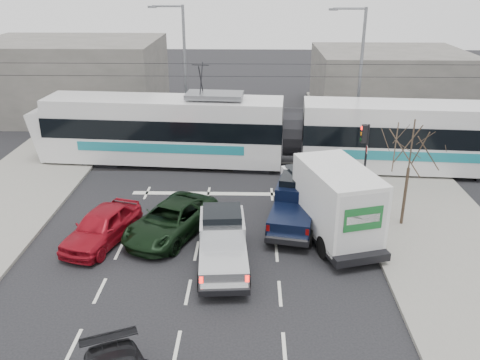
{
  "coord_description": "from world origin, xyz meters",
  "views": [
    {
      "loc": [
        0.63,
        -18.76,
        11.03
      ],
      "look_at": [
        0.06,
        3.59,
        1.8
      ],
      "focal_mm": 38.0,
      "sensor_mm": 36.0,
      "label": 1
    }
  ],
  "objects_px": {
    "bare_tree": "(411,149)",
    "traffic_signal": "(365,143)",
    "silver_pickup": "(223,240)",
    "box_truck": "(331,201)",
    "red_car": "(102,226)",
    "tram": "(291,133)",
    "green_car": "(171,220)",
    "street_lamp_near": "(358,71)",
    "street_lamp_far": "(182,65)",
    "navy_pickup": "(295,203)"
  },
  "relations": [
    {
      "from": "street_lamp_far",
      "to": "navy_pickup",
      "type": "xyz_separation_m",
      "value": [
        6.84,
        -13.4,
        -4.05
      ]
    },
    {
      "from": "traffic_signal",
      "to": "red_car",
      "type": "xyz_separation_m",
      "value": [
        -12.34,
        -5.84,
        -1.96
      ]
    },
    {
      "from": "traffic_signal",
      "to": "bare_tree",
      "type": "bearing_deg",
      "value": -74.24
    },
    {
      "from": "green_car",
      "to": "street_lamp_near",
      "type": "bearing_deg",
      "value": 74.53
    },
    {
      "from": "bare_tree",
      "to": "traffic_signal",
      "type": "xyz_separation_m",
      "value": [
        -1.13,
        4.0,
        -1.05
      ]
    },
    {
      "from": "bare_tree",
      "to": "red_car",
      "type": "relative_size",
      "value": 1.1
    },
    {
      "from": "bare_tree",
      "to": "tram",
      "type": "relative_size",
      "value": 0.17
    },
    {
      "from": "street_lamp_near",
      "to": "bare_tree",
      "type": "bearing_deg",
      "value": -88.58
    },
    {
      "from": "street_lamp_far",
      "to": "box_truck",
      "type": "bearing_deg",
      "value": -60.05
    },
    {
      "from": "silver_pickup",
      "to": "street_lamp_near",
      "type": "bearing_deg",
      "value": 57.6
    },
    {
      "from": "traffic_signal",
      "to": "green_car",
      "type": "distance_m",
      "value": 10.91
    },
    {
      "from": "box_truck",
      "to": "red_car",
      "type": "xyz_separation_m",
      "value": [
        -9.98,
        -0.95,
        -0.9
      ]
    },
    {
      "from": "traffic_signal",
      "to": "navy_pickup",
      "type": "height_order",
      "value": "traffic_signal"
    },
    {
      "from": "red_car",
      "to": "bare_tree",
      "type": "bearing_deg",
      "value": 24.78
    },
    {
      "from": "silver_pickup",
      "to": "bare_tree",
      "type": "bearing_deg",
      "value": 17.48
    },
    {
      "from": "traffic_signal",
      "to": "tram",
      "type": "height_order",
      "value": "tram"
    },
    {
      "from": "bare_tree",
      "to": "red_car",
      "type": "xyz_separation_m",
      "value": [
        -13.47,
        -1.84,
        -3.02
      ]
    },
    {
      "from": "bare_tree",
      "to": "red_car",
      "type": "distance_m",
      "value": 13.93
    },
    {
      "from": "bare_tree",
      "to": "street_lamp_near",
      "type": "height_order",
      "value": "street_lamp_near"
    },
    {
      "from": "traffic_signal",
      "to": "tram",
      "type": "relative_size",
      "value": 0.12
    },
    {
      "from": "traffic_signal",
      "to": "box_truck",
      "type": "xyz_separation_m",
      "value": [
        -2.37,
        -4.89,
        -1.06
      ]
    },
    {
      "from": "street_lamp_far",
      "to": "box_truck",
      "type": "relative_size",
      "value": 1.25
    },
    {
      "from": "bare_tree",
      "to": "navy_pickup",
      "type": "distance_m",
      "value": 5.65
    },
    {
      "from": "navy_pickup",
      "to": "street_lamp_near",
      "type": "bearing_deg",
      "value": 79.21
    },
    {
      "from": "tram",
      "to": "red_car",
      "type": "distance_m",
      "value": 12.98
    },
    {
      "from": "bare_tree",
      "to": "navy_pickup",
      "type": "height_order",
      "value": "bare_tree"
    },
    {
      "from": "tram",
      "to": "traffic_signal",
      "type": "bearing_deg",
      "value": -41.35
    },
    {
      "from": "traffic_signal",
      "to": "navy_pickup",
      "type": "xyz_separation_m",
      "value": [
        -3.82,
        -3.9,
        -1.68
      ]
    },
    {
      "from": "tram",
      "to": "green_car",
      "type": "relative_size",
      "value": 5.66
    },
    {
      "from": "box_truck",
      "to": "silver_pickup",
      "type": "bearing_deg",
      "value": -169.31
    },
    {
      "from": "street_lamp_near",
      "to": "silver_pickup",
      "type": "height_order",
      "value": "street_lamp_near"
    },
    {
      "from": "silver_pickup",
      "to": "box_truck",
      "type": "relative_size",
      "value": 0.77
    },
    {
      "from": "silver_pickup",
      "to": "street_lamp_far",
      "type": "bearing_deg",
      "value": 97.87
    },
    {
      "from": "traffic_signal",
      "to": "green_car",
      "type": "relative_size",
      "value": 0.68
    },
    {
      "from": "street_lamp_far",
      "to": "box_truck",
      "type": "xyz_separation_m",
      "value": [
        8.29,
        -14.39,
        -3.43
      ]
    },
    {
      "from": "traffic_signal",
      "to": "box_truck",
      "type": "relative_size",
      "value": 0.5
    },
    {
      "from": "street_lamp_near",
      "to": "box_truck",
      "type": "bearing_deg",
      "value": -104.52
    },
    {
      "from": "street_lamp_near",
      "to": "silver_pickup",
      "type": "distance_m",
      "value": 17.23
    },
    {
      "from": "tram",
      "to": "green_car",
      "type": "xyz_separation_m",
      "value": [
        -5.92,
        -8.68,
        -1.42
      ]
    },
    {
      "from": "silver_pickup",
      "to": "tram",
      "type": "bearing_deg",
      "value": 67.84
    },
    {
      "from": "bare_tree",
      "to": "silver_pickup",
      "type": "height_order",
      "value": "bare_tree"
    },
    {
      "from": "bare_tree",
      "to": "street_lamp_near",
      "type": "bearing_deg",
      "value": 91.42
    },
    {
      "from": "red_car",
      "to": "traffic_signal",
      "type": "bearing_deg",
      "value": 42.32
    },
    {
      "from": "box_truck",
      "to": "red_car",
      "type": "relative_size",
      "value": 1.57
    },
    {
      "from": "tram",
      "to": "red_car",
      "type": "bearing_deg",
      "value": -128.82
    },
    {
      "from": "bare_tree",
      "to": "traffic_signal",
      "type": "height_order",
      "value": "bare_tree"
    },
    {
      "from": "street_lamp_near",
      "to": "street_lamp_far",
      "type": "height_order",
      "value": "same"
    },
    {
      "from": "navy_pickup",
      "to": "green_car",
      "type": "relative_size",
      "value": 1.02
    },
    {
      "from": "tram",
      "to": "green_car",
      "type": "distance_m",
      "value": 10.6
    },
    {
      "from": "tram",
      "to": "box_truck",
      "type": "relative_size",
      "value": 4.15
    }
  ]
}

